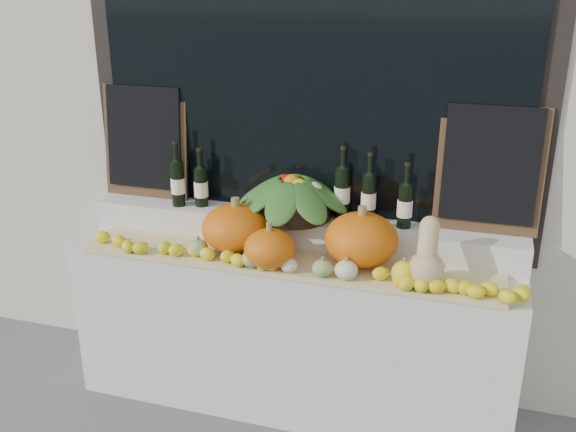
{
  "coord_description": "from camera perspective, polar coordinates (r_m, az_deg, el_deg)",
  "views": [
    {
      "loc": [
        0.85,
        -1.35,
        2.24
      ],
      "look_at": [
        0.0,
        1.45,
        1.12
      ],
      "focal_mm": 40.0,
      "sensor_mm": 36.0,
      "label": 1
    }
  ],
  "objects": [
    {
      "name": "wine_bottle_far_left",
      "position": [
        3.52,
        -9.77,
        2.93
      ],
      "size": [
        0.08,
        0.08,
        0.36
      ],
      "color": "black",
      "rests_on": "rear_tier"
    },
    {
      "name": "wine_bottle_far_right",
      "position": [
        3.22,
        10.35,
        0.96
      ],
      "size": [
        0.08,
        0.08,
        0.33
      ],
      "color": "black",
      "rests_on": "rear_tier"
    },
    {
      "name": "chalkboard_left",
      "position": [
        3.66,
        -12.63,
        6.61
      ],
      "size": [
        0.5,
        0.09,
        0.62
      ],
      "rotation": [
        -0.1,
        0.0,
        0.0
      ],
      "color": "#4C331E",
      "rests_on": "rear_tier"
    },
    {
      "name": "chalkboard_right",
      "position": [
        3.21,
        17.54,
        4.11
      ],
      "size": [
        0.5,
        0.09,
        0.62
      ],
      "rotation": [
        -0.1,
        0.0,
        0.0
      ],
      "color": "#4C331E",
      "rests_on": "rear_tier"
    },
    {
      "name": "pumpkin_center",
      "position": [
        3.07,
        -1.65,
        -2.9
      ],
      "size": [
        0.32,
        0.32,
        0.19
      ],
      "primitive_type": "ellipsoid",
      "rotation": [
        0.0,
        0.0,
        -0.42
      ],
      "color": "#DA630B",
      "rests_on": "straw_bedding"
    },
    {
      "name": "rear_tier",
      "position": [
        3.39,
        1.11,
        -1.23
      ],
      "size": [
        2.3,
        0.25,
        0.16
      ],
      "primitive_type": "cube",
      "color": "silver",
      "rests_on": "display_sill"
    },
    {
      "name": "pumpkin_right",
      "position": [
        3.1,
        6.52,
        -2.08
      ],
      "size": [
        0.43,
        0.43,
        0.26
      ],
      "primitive_type": "ellipsoid",
      "rotation": [
        0.0,
        0.0,
        -0.26
      ],
      "color": "#DA630B",
      "rests_on": "straw_bedding"
    },
    {
      "name": "wine_bottle_near_left",
      "position": [
        3.5,
        -7.75,
        2.64
      ],
      "size": [
        0.08,
        0.08,
        0.32
      ],
      "color": "black",
      "rests_on": "rear_tier"
    },
    {
      "name": "lemon_heap",
      "position": [
        3.06,
        -0.88,
        -4.23
      ],
      "size": [
        2.2,
        0.16,
        0.06
      ],
      "primitive_type": null,
      "color": "yellow",
      "rests_on": "straw_bedding"
    },
    {
      "name": "straw_bedding",
      "position": [
        3.18,
        -0.26,
        -4.15
      ],
      "size": [
        2.1,
        0.32,
        0.02
      ],
      "primitive_type": "cube",
      "color": "tan",
      "rests_on": "display_sill"
    },
    {
      "name": "decorative_gourds",
      "position": [
        3.02,
        1.47,
        -4.18
      ],
      "size": [
        1.13,
        0.16,
        0.15
      ],
      "color": "#2E651E",
      "rests_on": "straw_bedding"
    },
    {
      "name": "butternut_squash",
      "position": [
        2.96,
        12.18,
        -3.78
      ],
      "size": [
        0.17,
        0.22,
        0.3
      ],
      "color": "tan",
      "rests_on": "straw_bedding"
    },
    {
      "name": "display_sill",
      "position": [
        3.49,
        0.36,
        -10.05
      ],
      "size": [
        2.3,
        0.55,
        0.88
      ],
      "primitive_type": "cube",
      "color": "silver",
      "rests_on": "ground"
    },
    {
      "name": "wine_bottle_tall",
      "position": [
        3.31,
        4.83,
        2.16
      ],
      "size": [
        0.08,
        0.08,
        0.38
      ],
      "color": "black",
      "rests_on": "rear_tier"
    },
    {
      "name": "pumpkin_left",
      "position": [
        3.25,
        -4.64,
        -1.05
      ],
      "size": [
        0.4,
        0.4,
        0.24
      ],
      "primitive_type": "ellipsoid",
      "rotation": [
        0.0,
        0.0,
        0.16
      ],
      "color": "#DA630B",
      "rests_on": "straw_bedding"
    },
    {
      "name": "produce_bowl",
      "position": [
        3.32,
        0.37,
        1.82
      ],
      "size": [
        0.63,
        0.63,
        0.24
      ],
      "color": "black",
      "rests_on": "rear_tier"
    },
    {
      "name": "wine_bottle_near_right",
      "position": [
        3.26,
        7.18,
        1.66
      ],
      "size": [
        0.08,
        0.08,
        0.36
      ],
      "color": "black",
      "rests_on": "rear_tier"
    }
  ]
}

